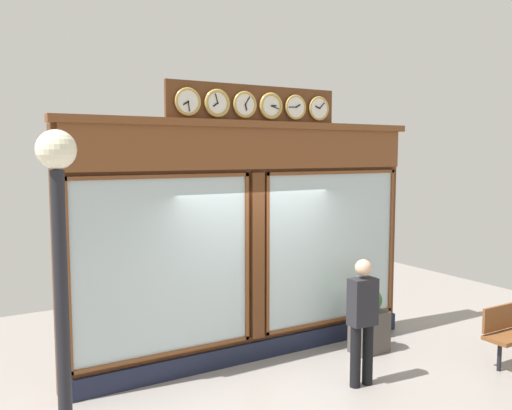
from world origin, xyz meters
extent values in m
cube|color=#5B3319|center=(0.00, -0.15, 1.71)|extent=(5.55, 0.30, 3.42)
cube|color=#191E33|center=(0.00, 0.02, 0.14)|extent=(5.55, 0.08, 0.28)
cube|color=brown|center=(0.00, 0.04, 3.12)|extent=(5.44, 0.08, 0.58)
cube|color=brown|center=(0.00, 0.02, 3.47)|extent=(5.66, 0.20, 0.10)
cube|color=silver|center=(-1.41, 0.01, 1.57)|extent=(2.43, 0.02, 2.33)
cube|color=brown|center=(-1.41, 0.04, 2.76)|extent=(2.53, 0.04, 0.05)
cube|color=brown|center=(-1.41, 0.04, 0.37)|extent=(2.53, 0.04, 0.05)
cube|color=brown|center=(-2.65, 0.04, 1.57)|extent=(0.05, 0.04, 2.43)
cube|color=brown|center=(-0.18, 0.04, 1.57)|extent=(0.05, 0.04, 2.43)
cube|color=silver|center=(1.41, 0.01, 1.57)|extent=(2.43, 0.02, 2.33)
cube|color=brown|center=(1.41, 0.04, 2.76)|extent=(2.53, 0.04, 0.05)
cube|color=brown|center=(1.41, 0.04, 0.37)|extent=(2.53, 0.04, 0.05)
cube|color=brown|center=(2.65, 0.04, 1.57)|extent=(0.05, 0.04, 2.43)
cube|color=brown|center=(0.18, 0.04, 1.57)|extent=(0.05, 0.04, 2.43)
cube|color=#5B3319|center=(0.00, 0.03, 1.57)|extent=(0.20, 0.10, 2.43)
cube|color=#5B3319|center=(0.00, -0.02, 3.73)|extent=(2.72, 0.06, 0.57)
cylinder|color=white|center=(-1.07, 0.06, 3.73)|extent=(0.30, 0.02, 0.30)
torus|color=#B79347|center=(-1.07, 0.06, 3.73)|extent=(0.36, 0.03, 0.36)
cube|color=black|center=(-1.04, 0.07, 3.75)|extent=(0.08, 0.01, 0.05)
cube|color=black|center=(-1.12, 0.07, 3.78)|extent=(0.10, 0.01, 0.10)
sphere|color=black|center=(-1.07, 0.08, 3.73)|extent=(0.02, 0.02, 0.02)
cylinder|color=white|center=(-0.64, 0.06, 3.73)|extent=(0.30, 0.02, 0.30)
torus|color=#B79347|center=(-0.64, 0.06, 3.73)|extent=(0.36, 0.03, 0.36)
cube|color=black|center=(-0.68, 0.07, 3.75)|extent=(0.08, 0.01, 0.06)
cube|color=black|center=(-0.58, 0.07, 3.73)|extent=(0.13, 0.01, 0.02)
sphere|color=black|center=(-0.64, 0.08, 3.73)|extent=(0.02, 0.02, 0.02)
cylinder|color=white|center=(-0.21, 0.06, 3.73)|extent=(0.30, 0.02, 0.30)
torus|color=#B79347|center=(-0.21, 0.06, 3.73)|extent=(0.38, 0.05, 0.38)
cube|color=black|center=(-0.26, 0.07, 3.74)|extent=(0.08, 0.01, 0.02)
cube|color=black|center=(-0.28, 0.07, 3.71)|extent=(0.13, 0.01, 0.05)
sphere|color=black|center=(-0.21, 0.08, 3.73)|extent=(0.02, 0.02, 0.02)
cylinder|color=white|center=(0.21, 0.06, 3.73)|extent=(0.30, 0.02, 0.30)
torus|color=#B79347|center=(0.21, 0.06, 3.73)|extent=(0.37, 0.04, 0.37)
cube|color=black|center=(0.20, 0.07, 3.69)|extent=(0.04, 0.01, 0.08)
cube|color=black|center=(0.18, 0.07, 3.79)|extent=(0.08, 0.01, 0.11)
sphere|color=black|center=(0.21, 0.08, 3.73)|extent=(0.02, 0.02, 0.02)
cylinder|color=white|center=(0.64, 0.06, 3.73)|extent=(0.30, 0.02, 0.30)
torus|color=#B79347|center=(0.64, 0.06, 3.73)|extent=(0.38, 0.05, 0.38)
cube|color=black|center=(0.68, 0.07, 3.71)|extent=(0.08, 0.01, 0.06)
cube|color=black|center=(0.66, 0.07, 3.79)|extent=(0.05, 0.01, 0.13)
sphere|color=black|center=(0.64, 0.08, 3.73)|extent=(0.02, 0.02, 0.02)
cylinder|color=white|center=(1.07, 0.06, 3.73)|extent=(0.30, 0.02, 0.30)
torus|color=#B79347|center=(1.07, 0.06, 3.73)|extent=(0.37, 0.04, 0.37)
cube|color=black|center=(1.11, 0.07, 3.71)|extent=(0.08, 0.01, 0.06)
cube|color=black|center=(1.07, 0.07, 3.67)|extent=(0.03, 0.01, 0.13)
sphere|color=black|center=(1.07, 0.08, 3.73)|extent=(0.02, 0.02, 0.02)
cylinder|color=black|center=(-0.65, 1.47, 0.41)|extent=(0.14, 0.14, 0.82)
cylinder|color=black|center=(-0.85, 1.48, 0.41)|extent=(0.14, 0.14, 0.82)
cube|color=#232328|center=(-0.75, 1.47, 1.13)|extent=(0.37, 0.24, 0.62)
sphere|color=tan|center=(-0.75, 1.47, 1.58)|extent=(0.22, 0.22, 0.22)
cylinder|color=black|center=(3.22, 2.71, 1.47)|extent=(0.10, 0.10, 2.95)
sphere|color=#F4EFCC|center=(3.22, 2.71, 3.09)|extent=(0.28, 0.28, 0.28)
cube|color=#4C4742|center=(-1.66, 0.63, 0.32)|extent=(0.56, 0.36, 0.63)
sphere|color=#285623|center=(-1.66, 0.63, 0.82)|extent=(0.37, 0.37, 0.37)
cylinder|color=black|center=(-2.74, 2.10, 0.23)|extent=(0.06, 0.06, 0.45)
camera|label=1|loc=(3.93, 6.63, 3.06)|focal=37.62mm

